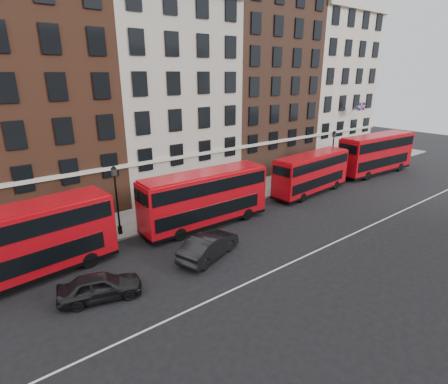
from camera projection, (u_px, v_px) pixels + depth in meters
ground at (290, 243)px, 25.39m from camera, size 120.00×120.00×0.00m
pavement at (207, 202)px, 33.21m from camera, size 80.00×5.00×0.15m
kerb at (223, 209)px, 31.34m from camera, size 80.00×0.30×0.16m
road_centre_line at (312, 253)px, 23.89m from camera, size 70.00×0.12×0.01m
building_terrace at (160, 88)px, 35.27m from camera, size 64.00×11.95×22.00m
bus_a at (17, 244)px, 19.90m from camera, size 11.02×3.63×4.55m
bus_b at (205, 197)px, 27.48m from camera, size 10.72×2.81×4.48m
bus_c at (311, 173)px, 35.13m from camera, size 9.93×3.10×4.11m
bus_d at (376, 153)px, 42.04m from camera, size 11.49×3.33×4.77m
car_rear at (100, 286)px, 18.89m from camera, size 4.69×2.90×1.49m
car_front at (209, 246)px, 23.17m from camera, size 5.27×3.30×1.64m
lamp_post_left at (117, 197)px, 25.55m from camera, size 0.44×0.44×5.33m
lamp_post_right at (332, 151)px, 40.73m from camera, size 0.44×0.44×5.33m
traffic_light at (374, 148)px, 45.33m from camera, size 0.25×0.45×3.27m
iron_railings at (194, 190)px, 34.67m from camera, size 6.60×0.06×1.00m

